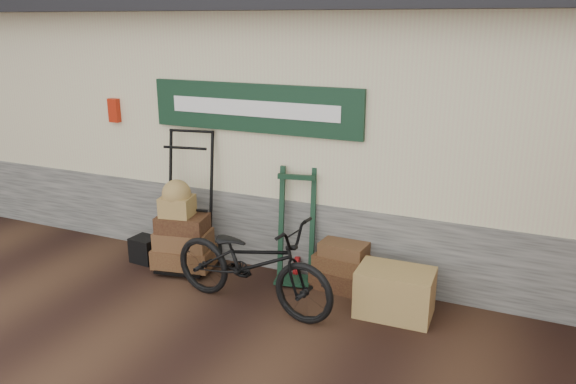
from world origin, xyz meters
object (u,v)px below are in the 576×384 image
object	(u,v)px
porter_trolley	(188,200)
suitcase_stack	(341,265)
bicycle	(251,258)
green_barrow	(296,226)
wicker_hamper	(395,292)
black_trunk	(145,249)

from	to	relation	value
porter_trolley	suitcase_stack	distance (m)	1.98
suitcase_stack	bicycle	size ratio (longest dim) A/B	0.33
green_barrow	porter_trolley	bearing A→B (deg)	176.07
wicker_hamper	black_trunk	distance (m)	3.17
suitcase_stack	black_trunk	world-z (taller)	suitcase_stack
porter_trolley	green_barrow	world-z (taller)	porter_trolley
green_barrow	wicker_hamper	distance (m)	1.36
green_barrow	wicker_hamper	xyz separation A→B (m)	(1.25, -0.35, -0.41)
green_barrow	bicycle	bearing A→B (deg)	-112.53
suitcase_stack	porter_trolley	bearing A→B (deg)	-174.87
porter_trolley	green_barrow	distance (m)	1.36
wicker_hamper	green_barrow	bearing A→B (deg)	164.15
green_barrow	suitcase_stack	xyz separation A→B (m)	(0.55, 0.00, -0.38)
porter_trolley	wicker_hamper	world-z (taller)	porter_trolley
wicker_hamper	bicycle	distance (m)	1.51
wicker_hamper	bicycle	size ratio (longest dim) A/B	0.40
porter_trolley	suitcase_stack	world-z (taller)	porter_trolley
suitcase_stack	black_trunk	bearing A→B (deg)	-172.85
suitcase_stack	wicker_hamper	world-z (taller)	suitcase_stack
porter_trolley	black_trunk	world-z (taller)	porter_trolley
suitcase_stack	wicker_hamper	bearing A→B (deg)	-27.02
bicycle	suitcase_stack	bearing A→B (deg)	-35.33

